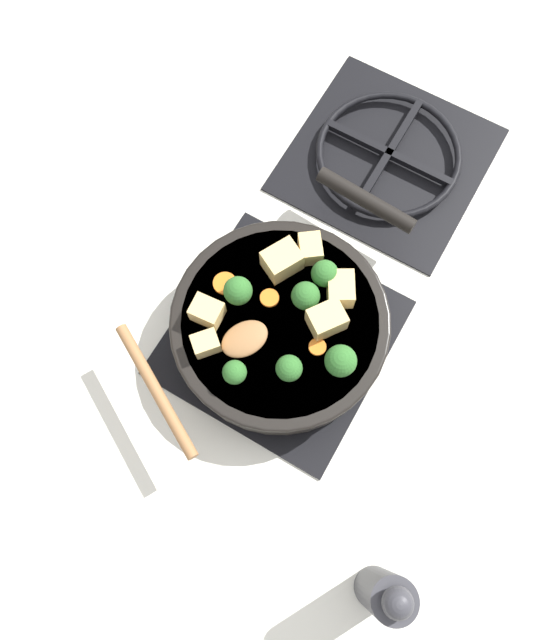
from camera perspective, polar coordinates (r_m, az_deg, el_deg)
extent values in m
plane|color=silver|center=(0.95, 0.00, -1.62)|extent=(2.40, 2.40, 0.00)
cube|color=black|center=(0.95, 0.00, -1.55)|extent=(0.31, 0.31, 0.01)
torus|color=black|center=(0.93, 0.00, -1.27)|extent=(0.24, 0.24, 0.01)
cube|color=black|center=(0.93, 0.00, -1.27)|extent=(0.01, 0.23, 0.01)
cube|color=black|center=(0.93, 0.00, -1.27)|extent=(0.23, 0.01, 0.01)
cube|color=black|center=(1.09, 9.79, 14.33)|extent=(0.31, 0.31, 0.01)
torus|color=black|center=(1.08, 9.93, 14.78)|extent=(0.24, 0.24, 0.01)
cube|color=black|center=(1.08, 9.93, 14.78)|extent=(0.01, 0.23, 0.01)
cube|color=black|center=(1.08, 9.93, 14.78)|extent=(0.23, 0.01, 0.01)
cylinder|color=black|center=(0.90, 0.00, -0.60)|extent=(0.30, 0.30, 0.06)
cylinder|color=#5B3316|center=(0.89, 0.00, -0.52)|extent=(0.28, 0.28, 0.05)
torus|color=black|center=(0.87, 0.00, -0.08)|extent=(0.31, 0.31, 0.01)
cylinder|color=black|center=(0.97, 7.86, 10.81)|extent=(0.17, 0.03, 0.02)
ellipsoid|color=olive|center=(0.85, -3.25, -1.74)|extent=(0.07, 0.08, 0.01)
cylinder|color=olive|center=(0.85, -11.27, -6.32)|extent=(0.19, 0.11, 0.02)
cube|color=#DBB770|center=(0.85, 4.29, 0.04)|extent=(0.06, 0.06, 0.04)
cube|color=#DBB770|center=(0.85, -6.80, -2.14)|extent=(0.04, 0.05, 0.03)
cube|color=#DBB770|center=(0.87, 5.55, 2.85)|extent=(0.05, 0.06, 0.04)
cube|color=#DBB770|center=(0.89, 2.79, 6.53)|extent=(0.05, 0.05, 0.03)
cube|color=#DBB770|center=(0.86, -6.69, 0.78)|extent=(0.04, 0.04, 0.03)
cube|color=#DBB770|center=(0.88, 0.18, 5.46)|extent=(0.06, 0.06, 0.04)
cylinder|color=#709956|center=(0.87, 2.30, 1.75)|extent=(0.01, 0.01, 0.01)
sphere|color=#2D6628|center=(0.85, 2.36, 2.23)|extent=(0.04, 0.04, 0.04)
cylinder|color=#709956|center=(0.89, 4.02, 3.76)|extent=(0.01, 0.01, 0.01)
sphere|color=#2D6628|center=(0.87, 4.11, 4.26)|extent=(0.04, 0.04, 0.04)
cylinder|color=#709956|center=(0.88, -3.81, 2.15)|extent=(0.01, 0.01, 0.01)
sphere|color=#2D6628|center=(0.86, -3.90, 2.65)|extent=(0.04, 0.04, 0.04)
cylinder|color=#709956|center=(0.84, -4.09, -5.08)|extent=(0.01, 0.01, 0.01)
sphere|color=#2D6628|center=(0.83, -4.18, -4.79)|extent=(0.03, 0.03, 0.03)
cylinder|color=#709956|center=(0.85, 5.43, -4.11)|extent=(0.01, 0.01, 0.01)
sphere|color=#2D6628|center=(0.83, 5.57, -3.74)|extent=(0.04, 0.04, 0.04)
cylinder|color=#709956|center=(0.84, 0.81, -4.75)|extent=(0.01, 0.01, 0.01)
sphere|color=#2D6628|center=(0.82, 0.83, -4.43)|extent=(0.04, 0.04, 0.04)
cylinder|color=orange|center=(0.89, -5.06, 3.36)|extent=(0.03, 0.03, 0.01)
cylinder|color=orange|center=(0.86, 3.44, -2.48)|extent=(0.02, 0.02, 0.01)
cylinder|color=orange|center=(0.88, -0.97, 2.03)|extent=(0.03, 0.03, 0.01)
cylinder|color=#333338|center=(0.84, 9.45, -23.45)|extent=(0.05, 0.05, 0.16)
sphere|color=#333338|center=(0.75, 10.71, -24.09)|extent=(0.04, 0.04, 0.04)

